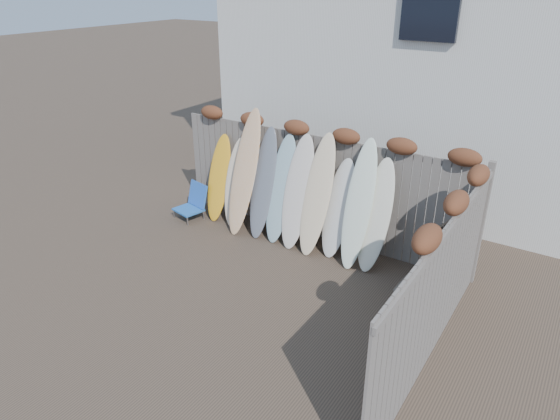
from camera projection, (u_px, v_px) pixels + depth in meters
The scene contains 17 objects.
ground at pixel (239, 293), 7.97m from camera, with size 80.00×80.00×0.00m, color #493A2D.
back_fence at pixel (318, 179), 9.25m from camera, with size 6.05×0.28×2.24m.
right_fence at pixel (440, 283), 6.19m from camera, with size 0.28×4.40×2.24m.
house at pixel (427, 44), 11.28m from camera, with size 8.50×5.50×6.33m.
beach_chair at pixel (193, 202), 10.36m from camera, with size 0.65×0.68×0.72m.
wooden_crate at pixel (416, 308), 7.08m from camera, with size 0.56×0.47×0.66m, color #6E6252.
lattice_panel at pixel (449, 266), 7.19m from camera, with size 0.04×1.07×1.60m, color #4D3A2E.
surfboard_0 at pixel (219, 178), 10.14m from camera, with size 0.49×0.07×1.80m, color orange.
surfboard_1 at pixel (237, 183), 9.91m from camera, with size 0.51×0.07×1.81m, color beige.
surfboard_2 at pixel (244, 173), 9.52m from camera, with size 0.55×0.07×2.48m, color #FFCA8F.
surfboard_3 at pixel (263, 183), 9.44m from camera, with size 0.47×0.07×2.16m, color slate.
surfboard_4 at pixel (281, 189), 9.28m from camera, with size 0.52×0.07×2.08m, color #8FB3BF.
surfboard_5 at pixel (298, 192), 9.06m from camera, with size 0.55×0.07×2.14m, color silver.
surfboard_6 at pixel (317, 195), 8.83m from camera, with size 0.53×0.07×2.24m, color beige.
surfboard_7 at pixel (338, 209), 8.80m from camera, with size 0.52×0.07×1.82m, color silver.
surfboard_8 at pixel (359, 205), 8.42m from camera, with size 0.48×0.07×2.28m, color white.
surfboard_9 at pixel (376, 216), 8.36m from camera, with size 0.51×0.07×1.98m, color white.
Camera 1 is at (4.18, -5.20, 4.60)m, focal length 32.00 mm.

